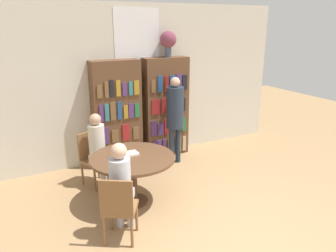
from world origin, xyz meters
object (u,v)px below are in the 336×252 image
(librarian_standing, at_px, (175,111))
(chair_left_side, at_px, (93,156))
(reading_table, at_px, (133,164))
(bookshelf_right, at_px, (166,108))
(seated_reader_right, at_px, (121,183))
(chair_near_camera, at_px, (119,206))
(flower_vase, at_px, (168,40))
(seated_reader_left, at_px, (99,146))
(bookshelf_left, at_px, (117,114))

(librarian_standing, bearing_deg, chair_left_side, -175.32)
(librarian_standing, bearing_deg, reading_table, -141.04)
(bookshelf_right, relative_size, seated_reader_right, 1.57)
(chair_near_camera, xyz_separation_m, seated_reader_right, (0.09, 0.15, 0.22))
(flower_vase, height_order, seated_reader_left, flower_vase)
(chair_left_side, xyz_separation_m, seated_reader_left, (0.07, -0.17, 0.21))
(bookshelf_right, xyz_separation_m, chair_left_side, (-1.70, -0.64, -0.49))
(bookshelf_right, relative_size, chair_near_camera, 2.21)
(seated_reader_right, relative_size, librarian_standing, 0.75)
(flower_vase, bearing_deg, reading_table, -132.15)
(reading_table, xyz_separation_m, librarian_standing, (1.27, 1.03, 0.41))
(bookshelf_right, xyz_separation_m, seated_reader_right, (-1.74, -2.20, -0.27))
(bookshelf_left, bearing_deg, reading_table, -100.94)
(bookshelf_right, bearing_deg, seated_reader_right, -128.36)
(chair_left_side, relative_size, seated_reader_left, 0.72)
(bookshelf_right, xyz_separation_m, librarian_standing, (-0.06, -0.50, 0.05))
(bookshelf_right, xyz_separation_m, seated_reader_left, (-1.63, -0.80, -0.28))
(flower_vase, distance_m, chair_left_side, 2.60)
(flower_vase, xyz_separation_m, seated_reader_right, (-1.80, -2.21, -1.58))
(chair_left_side, bearing_deg, bookshelf_left, -158.61)
(seated_reader_right, distance_m, librarian_standing, 2.41)
(bookshelf_right, bearing_deg, librarian_standing, -96.46)
(bookshelf_left, xyz_separation_m, chair_left_side, (-0.66, -0.64, -0.49))
(flower_vase, relative_size, reading_table, 0.39)
(bookshelf_right, bearing_deg, flower_vase, 4.54)
(reading_table, relative_size, seated_reader_right, 0.99)
(flower_vase, height_order, chair_near_camera, flower_vase)
(flower_vase, xyz_separation_m, chair_left_side, (-1.76, -0.64, -1.80))
(chair_near_camera, distance_m, chair_left_side, 1.72)
(bookshelf_right, distance_m, chair_left_side, 1.88)
(flower_vase, bearing_deg, seated_reader_left, -154.46)
(chair_near_camera, bearing_deg, bookshelf_right, 83.67)
(reading_table, xyz_separation_m, seated_reader_left, (-0.30, 0.73, 0.09))
(bookshelf_left, bearing_deg, librarian_standing, -27.21)
(seated_reader_left, bearing_deg, seated_reader_right, 62.97)
(bookshelf_left, xyz_separation_m, reading_table, (-0.30, -1.53, -0.36))
(chair_near_camera, relative_size, librarian_standing, 0.53)
(bookshelf_left, height_order, bookshelf_right, same)
(reading_table, bearing_deg, chair_left_side, 112.38)
(seated_reader_right, bearing_deg, seated_reader_left, 116.97)
(chair_left_side, xyz_separation_m, seated_reader_right, (-0.05, -1.57, 0.22))
(bookshelf_right, bearing_deg, seated_reader_left, -153.77)
(seated_reader_left, relative_size, librarian_standing, 0.75)
(chair_near_camera, bearing_deg, bookshelf_left, 102.79)
(chair_left_side, height_order, seated_reader_right, seated_reader_right)
(bookshelf_left, bearing_deg, chair_near_camera, -108.83)
(bookshelf_left, relative_size, librarian_standing, 1.18)
(bookshelf_left, xyz_separation_m, flower_vase, (1.09, 0.00, 1.32))
(chair_near_camera, relative_size, chair_left_side, 1.00)
(flower_vase, relative_size, chair_near_camera, 0.54)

